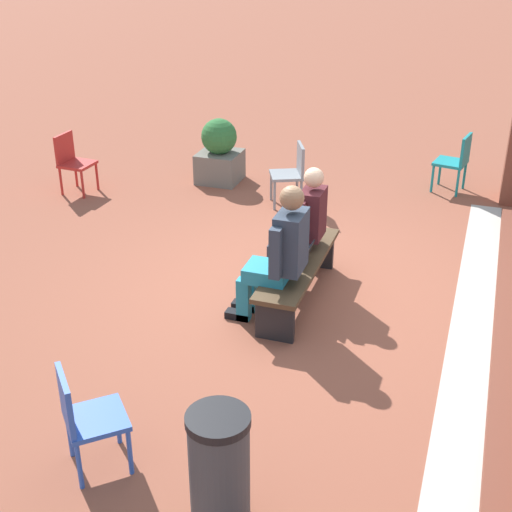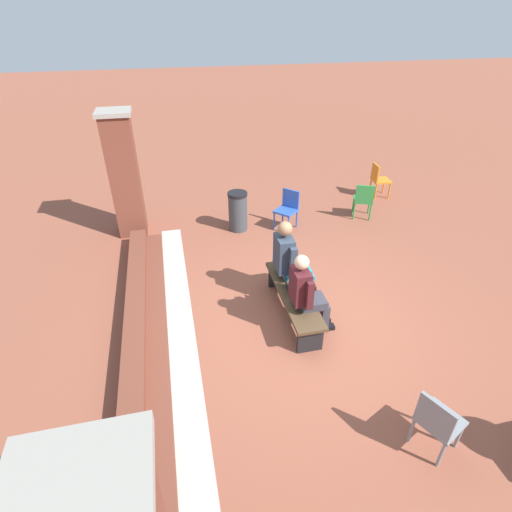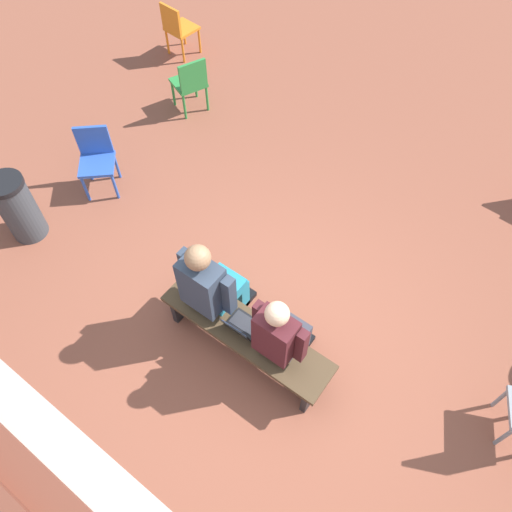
{
  "view_description": "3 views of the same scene",
  "coord_description": "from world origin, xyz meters",
  "views": [
    {
      "loc": [
        6.42,
        1.76,
        3.73
      ],
      "look_at": [
        0.57,
        -0.22,
        0.65
      ],
      "focal_mm": 50.0,
      "sensor_mm": 36.0,
      "label": 1
    },
    {
      "loc": [
        -4.47,
        1.76,
        4.2
      ],
      "look_at": [
        0.74,
        0.56,
        0.81
      ],
      "focal_mm": 28.0,
      "sensor_mm": 36.0,
      "label": 2
    },
    {
      "loc": [
        -1.19,
        1.76,
        4.73
      ],
      "look_at": [
        0.4,
        -0.39,
        0.92
      ],
      "focal_mm": 35.0,
      "sensor_mm": 36.0,
      "label": 3
    }
  ],
  "objects": [
    {
      "name": "person_adult",
      "position": [
        0.61,
        0.03,
        0.75
      ],
      "size": [
        0.6,
        0.75,
        1.43
      ],
      "color": "teal",
      "rests_on": "ground"
    },
    {
      "name": "person_student",
      "position": [
        -0.2,
        0.03,
        0.71
      ],
      "size": [
        0.54,
        0.68,
        1.33
      ],
      "color": "#383842",
      "rests_on": "ground"
    },
    {
      "name": "bench",
      "position": [
        0.16,
        0.1,
        0.35
      ],
      "size": [
        1.8,
        0.44,
        0.45
      ],
      "color": "#4C3823",
      "rests_on": "ground"
    },
    {
      "name": "laptop",
      "position": [
        0.2,
        0.11,
        0.5
      ],
      "size": [
        0.32,
        0.29,
        0.21
      ],
      "color": "black",
      "rests_on": "bench"
    },
    {
      "name": "plastic_chair_near_bench_left",
      "position": [
        -1.81,
        -3.75,
        0.48
      ],
      "size": [
        0.44,
        0.44,
        0.84
      ],
      "color": "red",
      "rests_on": "ground"
    },
    {
      "name": "litter_bin",
      "position": [
        3.16,
        0.41,
        0.43
      ],
      "size": [
        0.42,
        0.42,
        0.86
      ],
      "color": "#383D42",
      "rests_on": "ground"
    },
    {
      "name": "planter",
      "position": [
        -2.88,
        -1.95,
        0.44
      ],
      "size": [
        0.6,
        0.6,
        0.94
      ],
      "color": "#6B665B",
      "rests_on": "ground"
    },
    {
      "name": "concrete_strip",
      "position": [
        0.16,
        1.86,
        0.0
      ],
      "size": [
        6.53,
        0.4,
        0.01
      ],
      "primitive_type": "cube",
      "color": "#B7B2A8",
      "rests_on": "ground"
    },
    {
      "name": "plastic_chair_by_pillar",
      "position": [
        -3.54,
        1.37,
        0.48
      ],
      "size": [
        0.49,
        0.49,
        0.84
      ],
      "color": "teal",
      "rests_on": "ground"
    },
    {
      "name": "ground_plane",
      "position": [
        0.0,
        0.0,
        0.0
      ],
      "size": [
        60.0,
        60.0,
        0.0
      ],
      "primitive_type": "plane",
      "color": "brown"
    },
    {
      "name": "plastic_chair_far_left",
      "position": [
        3.02,
        -0.67,
        0.48
      ],
      "size": [
        0.59,
        0.59,
        0.84
      ],
      "color": "#2D56B7",
      "rests_on": "ground"
    },
    {
      "name": "plastic_chair_near_bench_right",
      "position": [
        -2.35,
        -0.69,
        0.48
      ],
      "size": [
        0.56,
        0.56,
        0.84
      ],
      "color": "gray",
      "rests_on": "ground"
    }
  ]
}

